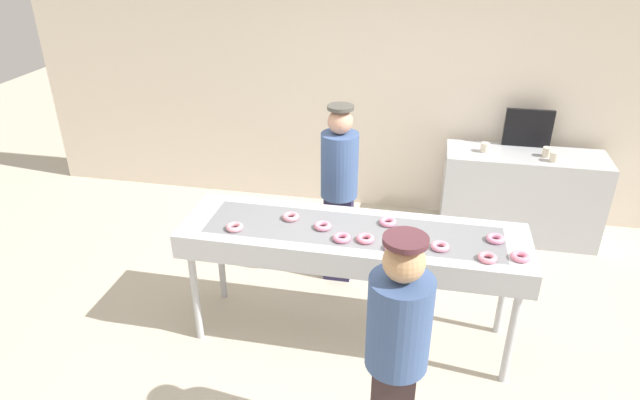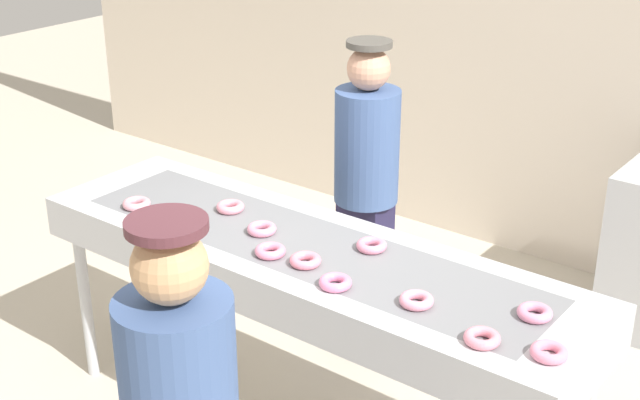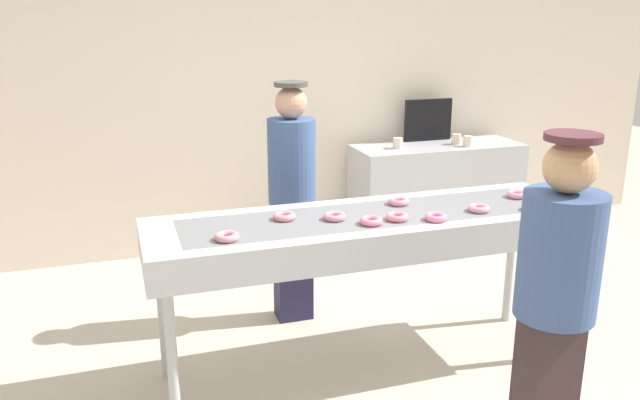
{
  "view_description": "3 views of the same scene",
  "coord_description": "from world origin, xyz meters",
  "px_view_note": "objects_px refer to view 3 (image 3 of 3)",
  "views": [
    {
      "loc": [
        0.46,
        -3.43,
        2.99
      ],
      "look_at": [
        -0.28,
        0.19,
        1.08
      ],
      "focal_mm": 31.03,
      "sensor_mm": 36.0,
      "label": 1
    },
    {
      "loc": [
        2.03,
        -2.55,
        2.59
      ],
      "look_at": [
        -0.06,
        0.18,
        1.09
      ],
      "focal_mm": 49.48,
      "sensor_mm": 36.0,
      "label": 2
    },
    {
      "loc": [
        -1.34,
        -3.2,
        2.07
      ],
      "look_at": [
        -0.23,
        0.2,
        1.02
      ],
      "focal_mm": 36.14,
      "sensor_mm": 36.0,
      "label": 3
    }
  ],
  "objects_px": {
    "fryer_conveyor": "(369,230)",
    "strawberry_donut_8": "(533,207)",
    "strawberry_donut_0": "(227,237)",
    "strawberry_donut_6": "(284,216)",
    "strawberry_donut_3": "(334,216)",
    "worker_baker": "(292,191)",
    "strawberry_donut_1": "(558,201)",
    "strawberry_donut_10": "(399,201)",
    "prep_counter": "(436,193)",
    "strawberry_donut_7": "(517,195)",
    "strawberry_donut_9": "(371,221)",
    "paper_cup_2": "(456,139)",
    "paper_cup_1": "(468,141)",
    "menu_display": "(428,120)",
    "strawberry_donut_4": "(436,217)",
    "paper_cup_0": "(398,143)",
    "customer_waiting": "(556,292)",
    "strawberry_donut_5": "(397,217)",
    "strawberry_donut_2": "(479,208)"
  },
  "relations": [
    {
      "from": "paper_cup_0",
      "to": "menu_display",
      "type": "height_order",
      "value": "menu_display"
    },
    {
      "from": "strawberry_donut_6",
      "to": "prep_counter",
      "type": "relative_size",
      "value": 0.08
    },
    {
      "from": "fryer_conveyor",
      "to": "prep_counter",
      "type": "xyz_separation_m",
      "value": [
        1.45,
        1.89,
        -0.42
      ]
    },
    {
      "from": "strawberry_donut_0",
      "to": "strawberry_donut_6",
      "type": "bearing_deg",
      "value": 32.68
    },
    {
      "from": "strawberry_donut_0",
      "to": "strawberry_donut_5",
      "type": "distance_m",
      "value": 0.95
    },
    {
      "from": "fryer_conveyor",
      "to": "strawberry_donut_0",
      "type": "relative_size",
      "value": 19.98
    },
    {
      "from": "strawberry_donut_1",
      "to": "strawberry_donut_5",
      "type": "xyz_separation_m",
      "value": [
        -1.03,
        0.02,
        0.0
      ]
    },
    {
      "from": "strawberry_donut_9",
      "to": "strawberry_donut_5",
      "type": "bearing_deg",
      "value": 7.34
    },
    {
      "from": "strawberry_donut_0",
      "to": "strawberry_donut_6",
      "type": "height_order",
      "value": "same"
    },
    {
      "from": "strawberry_donut_2",
      "to": "strawberry_donut_6",
      "type": "bearing_deg",
      "value": 169.56
    },
    {
      "from": "strawberry_donut_9",
      "to": "customer_waiting",
      "type": "bearing_deg",
      "value": -64.08
    },
    {
      "from": "strawberry_donut_3",
      "to": "paper_cup_0",
      "type": "distance_m",
      "value": 2.28
    },
    {
      "from": "strawberry_donut_7",
      "to": "strawberry_donut_9",
      "type": "distance_m",
      "value": 1.07
    },
    {
      "from": "worker_baker",
      "to": "menu_display",
      "type": "bearing_deg",
      "value": -141.68
    },
    {
      "from": "strawberry_donut_10",
      "to": "strawberry_donut_5",
      "type": "bearing_deg",
      "value": -116.3
    },
    {
      "from": "strawberry_donut_2",
      "to": "strawberry_donut_5",
      "type": "bearing_deg",
      "value": -180.0
    },
    {
      "from": "strawberry_donut_10",
      "to": "prep_counter",
      "type": "bearing_deg",
      "value": 55.43
    },
    {
      "from": "strawberry_donut_4",
      "to": "strawberry_donut_0",
      "type": "bearing_deg",
      "value": 177.86
    },
    {
      "from": "customer_waiting",
      "to": "menu_display",
      "type": "distance_m",
      "value": 3.4
    },
    {
      "from": "strawberry_donut_8",
      "to": "paper_cup_2",
      "type": "xyz_separation_m",
      "value": [
        0.69,
        2.09,
        -0.03
      ]
    },
    {
      "from": "strawberry_donut_6",
      "to": "paper_cup_1",
      "type": "height_order",
      "value": "same"
    },
    {
      "from": "fryer_conveyor",
      "to": "strawberry_donut_8",
      "type": "height_order",
      "value": "strawberry_donut_8"
    },
    {
      "from": "strawberry_donut_8",
      "to": "prep_counter",
      "type": "xyz_separation_m",
      "value": [
        0.53,
        2.11,
        -0.53
      ]
    },
    {
      "from": "paper_cup_1",
      "to": "menu_display",
      "type": "xyz_separation_m",
      "value": [
        -0.22,
        0.36,
        0.15
      ]
    },
    {
      "from": "strawberry_donut_6",
      "to": "menu_display",
      "type": "relative_size",
      "value": 0.27
    },
    {
      "from": "strawberry_donut_2",
      "to": "strawberry_donut_9",
      "type": "distance_m",
      "value": 0.68
    },
    {
      "from": "strawberry_donut_0",
      "to": "paper_cup_1",
      "type": "bearing_deg",
      "value": 37.43
    },
    {
      "from": "customer_waiting",
      "to": "prep_counter",
      "type": "height_order",
      "value": "customer_waiting"
    },
    {
      "from": "strawberry_donut_1",
      "to": "strawberry_donut_6",
      "type": "distance_m",
      "value": 1.64
    },
    {
      "from": "strawberry_donut_7",
      "to": "paper_cup_1",
      "type": "height_order",
      "value": "same"
    },
    {
      "from": "strawberry_donut_3",
      "to": "strawberry_donut_8",
      "type": "bearing_deg",
      "value": -9.7
    },
    {
      "from": "paper_cup_0",
      "to": "menu_display",
      "type": "xyz_separation_m",
      "value": [
        0.41,
        0.24,
        0.15
      ]
    },
    {
      "from": "strawberry_donut_7",
      "to": "prep_counter",
      "type": "distance_m",
      "value": 1.98
    },
    {
      "from": "strawberry_donut_8",
      "to": "prep_counter",
      "type": "relative_size",
      "value": 0.08
    },
    {
      "from": "paper_cup_0",
      "to": "strawberry_donut_9",
      "type": "bearing_deg",
      "value": -118.34
    },
    {
      "from": "strawberry_donut_3",
      "to": "paper_cup_1",
      "type": "distance_m",
      "value": 2.6
    },
    {
      "from": "strawberry_donut_6",
      "to": "paper_cup_0",
      "type": "bearing_deg",
      "value": 49.94
    },
    {
      "from": "fryer_conveyor",
      "to": "strawberry_donut_0",
      "type": "xyz_separation_m",
      "value": [
        -0.84,
        -0.16,
        0.11
      ]
    },
    {
      "from": "strawberry_donut_3",
      "to": "worker_baker",
      "type": "xyz_separation_m",
      "value": [
        -0.02,
        0.8,
        -0.07
      ]
    },
    {
      "from": "customer_waiting",
      "to": "strawberry_donut_1",
      "type": "bearing_deg",
      "value": 36.68
    },
    {
      "from": "strawberry_donut_3",
      "to": "strawberry_donut_7",
      "type": "distance_m",
      "value": 1.22
    },
    {
      "from": "strawberry_donut_0",
      "to": "worker_baker",
      "type": "distance_m",
      "value": 1.13
    },
    {
      "from": "strawberry_donut_5",
      "to": "customer_waiting",
      "type": "relative_size",
      "value": 0.08
    },
    {
      "from": "strawberry_donut_0",
      "to": "worker_baker",
      "type": "xyz_separation_m",
      "value": [
        0.61,
        0.95,
        -0.07
      ]
    },
    {
      "from": "strawberry_donut_9",
      "to": "prep_counter",
      "type": "height_order",
      "value": "strawberry_donut_9"
    },
    {
      "from": "strawberry_donut_3",
      "to": "strawberry_donut_8",
      "type": "height_order",
      "value": "same"
    },
    {
      "from": "paper_cup_1",
      "to": "strawberry_donut_0",
      "type": "bearing_deg",
      "value": -142.57
    },
    {
      "from": "strawberry_donut_1",
      "to": "strawberry_donut_3",
      "type": "height_order",
      "value": "same"
    },
    {
      "from": "paper_cup_1",
      "to": "paper_cup_2",
      "type": "xyz_separation_m",
      "value": [
        -0.05,
        0.11,
        0.0
      ]
    },
    {
      "from": "fryer_conveyor",
      "to": "strawberry_donut_7",
      "type": "relative_size",
      "value": 19.98
    }
  ]
}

